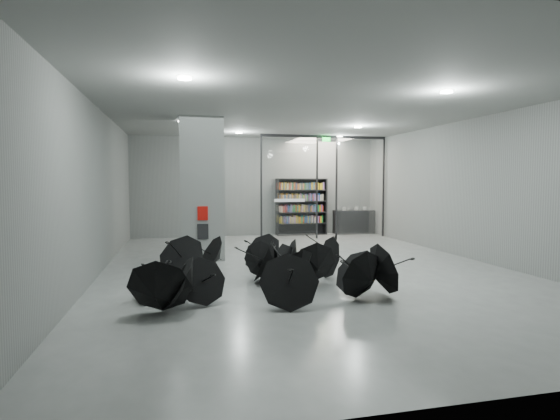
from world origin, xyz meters
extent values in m
plane|color=slate|center=(0.00, 0.00, 0.00)|extent=(14.00, 14.00, 0.00)
cube|color=gray|center=(0.00, 0.00, 4.00)|extent=(10.00, 14.00, 0.02)
cube|color=#595C59|center=(0.00, 7.00, 2.00)|extent=(10.00, 0.02, 4.00)
cube|color=#595C59|center=(0.00, -7.00, 2.00)|extent=(10.00, 0.02, 4.00)
cube|color=#595C59|center=(-5.00, 0.00, 2.00)|extent=(0.02, 14.00, 4.00)
cube|color=#595C59|center=(5.00, 0.00, 2.00)|extent=(0.02, 14.00, 4.00)
cube|color=slate|center=(-2.50, 2.00, 2.00)|extent=(1.20, 1.20, 4.00)
cube|color=#A50A07|center=(-2.50, 1.38, 1.35)|extent=(0.28, 0.04, 0.38)
cube|color=black|center=(-2.50, 1.38, 0.85)|extent=(0.30, 0.03, 0.42)
cube|color=#0CE533|center=(2.40, 5.30, 3.82)|extent=(0.30, 0.06, 0.15)
cube|color=silver|center=(1.00, 5.50, 2.00)|extent=(2.20, 0.02, 3.95)
cube|color=silver|center=(3.90, 5.50, 2.00)|extent=(2.00, 0.02, 3.95)
cube|color=black|center=(-0.10, 5.50, 2.00)|extent=(0.06, 0.06, 4.00)
cube|color=black|center=(2.10, 5.50, 2.00)|extent=(0.06, 0.06, 4.00)
cube|color=black|center=(2.90, 5.50, 2.00)|extent=(0.06, 0.06, 4.00)
cube|color=black|center=(4.90, 5.50, 2.00)|extent=(0.06, 0.06, 4.00)
cube|color=black|center=(2.40, 5.50, 3.95)|extent=(5.00, 0.08, 0.10)
cube|color=black|center=(-3.18, -2.21, 0.23)|extent=(1.54, 1.02, 0.46)
cube|color=black|center=(4.12, 6.68, 0.50)|extent=(1.67, 0.68, 1.00)
camera|label=1|loc=(-3.12, -10.70, 2.22)|focal=28.04mm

